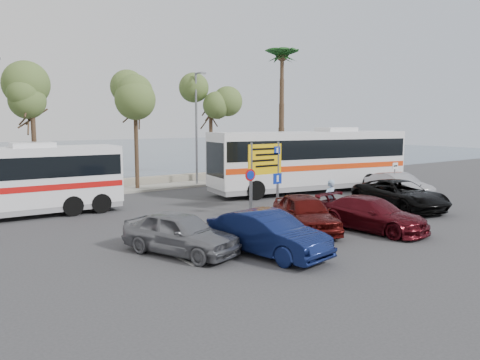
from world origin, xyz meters
TOP-DOWN VIEW (x-y plane):
  - ground at (0.00, 0.00)m, footprint 120.00×120.00m
  - kerb_strip at (0.00, 14.00)m, footprint 44.00×2.40m
  - seawall at (0.00, 16.00)m, footprint 48.00×0.80m
  - sea at (0.00, 60.00)m, footprint 140.00×140.00m
  - tree_left at (-8.00, 14.00)m, footprint 3.20×3.20m
  - tree_mid at (-1.50, 14.00)m, footprint 3.20×3.20m
  - tree_right at (4.50, 14.00)m, footprint 3.20×3.20m
  - palm_tree at (11.50, 14.00)m, footprint 4.80×4.80m
  - street_lamp_right at (3.00, 13.52)m, footprint 0.45×1.15m
  - direction_sign at (1.00, 3.20)m, footprint 2.20×0.12m
  - sign_no_stop at (-0.60, 2.38)m, footprint 0.60×0.08m
  - sign_parking at (-0.20, 0.79)m, footprint 0.50×0.07m
  - sign_taxi at (9.80, 1.49)m, footprint 0.50×0.07m
  - lane_markings at (-1.14, -1.00)m, footprint 12.02×4.20m
  - coach_bus_right at (7.54, 6.50)m, footprint 14.07×5.31m
  - car_silver_a at (-6.69, -1.57)m, footprint 3.28×4.82m
  - car_blue at (-4.29, -3.50)m, footprint 2.41×4.88m
  - car_maroon at (1.73, -3.22)m, footprint 2.54×5.12m
  - car_red at (-0.67, -1.62)m, footprint 3.53×4.99m
  - suv_black at (7.00, -0.89)m, footprint 3.70×6.02m
  - car_silver_b at (10.00, 1.34)m, footprint 2.57×4.92m
  - pedestrian_near at (2.00, -0.52)m, footprint 0.71×0.48m
  - pedestrian_far at (5.19, 6.50)m, footprint 0.96×1.05m

SIDE VIEW (x-z plane):
  - ground at x=0.00m, z-range 0.00..0.00m
  - lane_markings at x=-1.14m, z-range 0.00..0.01m
  - sea at x=0.00m, z-range 0.01..0.01m
  - kerb_strip at x=0.00m, z-range 0.00..0.15m
  - seawall at x=0.00m, z-range 0.00..0.60m
  - car_maroon at x=1.73m, z-range 0.00..1.43m
  - car_silver_a at x=-6.69m, z-range 0.00..1.52m
  - car_blue at x=-4.29m, z-range 0.00..1.54m
  - car_silver_b at x=10.00m, z-range 0.00..1.54m
  - suv_black at x=7.00m, z-range 0.00..1.56m
  - car_red at x=-0.67m, z-range 0.00..1.58m
  - pedestrian_far at x=5.19m, z-range 0.00..1.73m
  - pedestrian_near at x=2.00m, z-range 0.00..1.91m
  - sign_taxi at x=9.80m, z-range 0.32..2.52m
  - sign_parking at x=-0.20m, z-range 0.34..2.59m
  - sign_no_stop at x=-0.60m, z-range 0.40..2.75m
  - coach_bus_right at x=7.54m, z-range -0.16..4.14m
  - direction_sign at x=1.00m, z-range 0.63..4.23m
  - street_lamp_right at x=3.00m, z-range 0.59..8.60m
  - tree_left at x=-8.00m, z-range 2.40..9.60m
  - tree_right at x=4.50m, z-range 2.47..9.87m
  - tree_mid at x=-1.50m, z-range 2.65..10.65m
  - palm_tree at x=11.50m, z-range 4.27..15.47m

